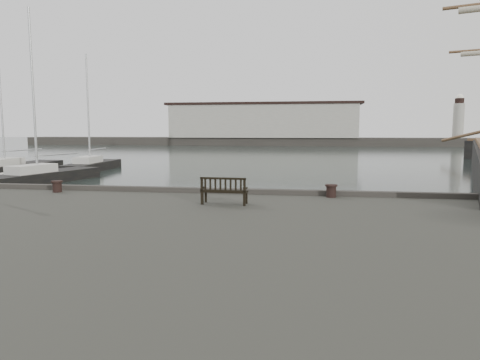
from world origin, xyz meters
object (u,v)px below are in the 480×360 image
object	(u,v)px
yacht_b	(10,171)
yacht_c	(43,179)
yacht_d	(93,168)
bollard_left	(57,186)
bench	(224,196)
bollard_right	(331,191)

from	to	relation	value
yacht_b	yacht_c	xyz separation A→B (m)	(7.01, -5.77, -0.00)
yacht_c	yacht_d	bearing A→B (deg)	109.60
yacht_b	bollard_left	bearing A→B (deg)	-48.69
yacht_c	yacht_d	size ratio (longest dim) A/B	1.14
bench	yacht_d	world-z (taller)	yacht_d
bollard_right	yacht_b	world-z (taller)	yacht_b
bench	yacht_b	distance (m)	32.05
bench	yacht_d	size ratio (longest dim) A/B	0.13
bollard_right	yacht_c	distance (m)	24.41
bench	yacht_b	size ratio (longest dim) A/B	0.09
yacht_b	yacht_d	bearing A→B (deg)	34.10
bollard_left	yacht_b	bearing A→B (deg)	130.47
bollard_right	yacht_d	world-z (taller)	yacht_d
bollard_right	bench	bearing A→B (deg)	-150.35
bollard_right	yacht_c	xyz separation A→B (m)	(-20.04, 13.85, -1.54)
yacht_c	bench	bearing A→B (deg)	-30.70
bollard_left	bollard_right	distance (m)	10.06
bollard_right	yacht_c	size ratio (longest dim) A/B	0.03
bollard_left	yacht_b	distance (m)	26.24
yacht_c	yacht_d	distance (m)	9.68
bollard_right	yacht_b	bearing A→B (deg)	144.05
bollard_right	yacht_b	distance (m)	33.45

